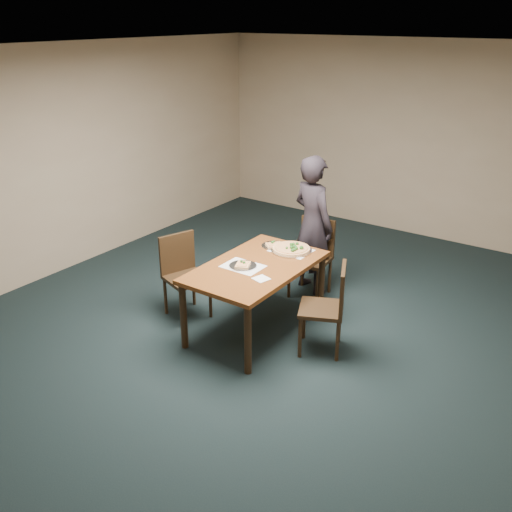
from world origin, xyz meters
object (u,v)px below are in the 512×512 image
Objects in this scene: pizza_pan at (292,249)px; chair_left at (183,271)px; slice_plate_near at (243,265)px; chair_far at (313,253)px; diner at (313,225)px; chair_right at (330,304)px; slice_plate_far at (274,245)px; dining_table at (256,273)px.

chair_left is at bearing -145.05° from pizza_pan.
chair_far is at bearing 83.63° from slice_plate_near.
diner is 0.67m from pizza_pan.
chair_right reaches higher than slice_plate_far.
chair_far is at bearing 73.45° from slice_plate_far.
chair_far is 1.00× the size of chair_left.
diner reaches higher than pizza_pan.
slice_plate_far is (-0.13, 0.53, 0.10)m from dining_table.
diner reaches higher than chair_right.
chair_right is (1.68, 0.23, 0.00)m from chair_left.
chair_left is at bearing 77.92° from diner.
slice_plate_near is (-0.09, -0.10, 0.11)m from dining_table.
pizza_pan is at bearing -89.56° from chair_far.
chair_far and chair_left have the same top height.
diner reaches higher than slice_plate_far.
slice_plate_far is (-0.04, 0.63, -0.00)m from slice_plate_near.
chair_far is 1.24m from slice_plate_near.
diner is at bearing -167.40° from chair_right.
diner is at bearing 90.99° from dining_table.
slice_plate_near is (-0.19, -0.63, -0.01)m from pizza_pan.
chair_far is at bearing -17.02° from chair_left.
chair_far reaches higher than dining_table.
chair_left reaches higher than slice_plate_near.
chair_right is at bearing -57.97° from chair_far.
dining_table is at bearing -108.34° from chair_right.
dining_table is 1.65× the size of chair_left.
chair_far is 2.05× the size of pizza_pan.
diner reaches higher than chair_far.
chair_right reaches higher than dining_table.
slice_plate_near is at bearing 107.28° from diner.
slice_plate_near is (-0.90, -0.19, 0.25)m from chair_right.
slice_plate_near is (-0.14, -1.21, 0.25)m from chair_far.
chair_left is 1.69m from chair_right.
pizza_pan is 0.22m from slice_plate_far.
pizza_pan is 1.59× the size of slice_plate_near.
diner is (0.85, 1.34, 0.31)m from chair_left.
diner is 0.67m from slice_plate_far.
chair_left and chair_right have the same top height.
chair_left is 1.61m from diner.
dining_table is at bearing -100.34° from pizza_pan.
chair_far is (0.05, 1.11, -0.14)m from dining_table.
pizza_pan is 1.59× the size of slice_plate_far.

